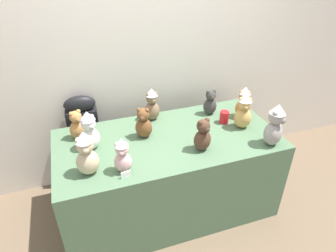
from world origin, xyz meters
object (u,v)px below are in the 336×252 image
(teddy_bear_honey, at_px, (244,111))
(teddy_bear_snow, at_px, (89,131))
(display_table, at_px, (168,174))
(teddy_bear_mocha, at_px, (152,105))
(teddy_bear_charcoal, at_px, (210,103))
(teddy_bear_sand, at_px, (86,154))
(teddy_bear_chestnut, at_px, (144,124))
(teddy_bear_ginger, at_px, (244,102))
(instrument_case, at_px, (86,142))
(teddy_bear_ash, at_px, (275,125))
(teddy_bear_cocoa, at_px, (203,136))
(teddy_bear_caramel, at_px, (77,126))
(teddy_bear_blush, at_px, (122,155))
(party_cup_red, at_px, (224,117))

(teddy_bear_honey, relative_size, teddy_bear_snow, 0.99)
(display_table, distance_m, teddy_bear_mocha, 0.63)
(teddy_bear_charcoal, bearing_deg, teddy_bear_sand, -155.23)
(teddy_bear_chestnut, distance_m, teddy_bear_honey, 0.85)
(teddy_bear_honey, height_order, teddy_bear_ginger, teddy_bear_honey)
(instrument_case, relative_size, teddy_bear_chestnut, 3.68)
(teddy_bear_ash, relative_size, teddy_bear_ginger, 1.21)
(teddy_bear_chestnut, bearing_deg, teddy_bear_charcoal, 38.52)
(instrument_case, bearing_deg, teddy_bear_sand, -88.12)
(teddy_bear_snow, bearing_deg, teddy_bear_sand, -127.09)
(teddy_bear_charcoal, relative_size, teddy_bear_ginger, 0.82)
(instrument_case, xyz_separation_m, teddy_bear_cocoa, (0.84, -0.80, 0.40))
(teddy_bear_caramel, relative_size, teddy_bear_mocha, 0.84)
(teddy_bear_caramel, distance_m, teddy_bear_blush, 0.59)
(teddy_bear_cocoa, bearing_deg, teddy_bear_ginger, 16.34)
(teddy_bear_chestnut, height_order, teddy_bear_charcoal, teddy_bear_chestnut)
(teddy_bear_mocha, distance_m, teddy_bear_sand, 0.84)
(teddy_bear_snow, height_order, teddy_bear_charcoal, teddy_bear_snow)
(instrument_case, xyz_separation_m, teddy_bear_blush, (0.22, -0.85, 0.41))
(teddy_bear_ash, relative_size, teddy_bear_sand, 1.04)
(instrument_case, xyz_separation_m, teddy_bear_charcoal, (1.14, -0.31, 0.39))
(instrument_case, distance_m, teddy_bear_cocoa, 1.23)
(display_table, bearing_deg, teddy_bear_mocha, 96.03)
(instrument_case, height_order, teddy_bear_snow, teddy_bear_snow)
(teddy_bear_ash, relative_size, teddy_bear_cocoa, 1.31)
(teddy_bear_blush, height_order, teddy_bear_ginger, teddy_bear_ginger)
(teddy_bear_mocha, distance_m, teddy_bear_cocoa, 0.61)
(teddy_bear_mocha, bearing_deg, teddy_bear_honey, -32.09)
(display_table, height_order, teddy_bear_caramel, teddy_bear_caramel)
(instrument_case, xyz_separation_m, teddy_bear_ash, (1.39, -0.91, 0.45))
(teddy_bear_mocha, bearing_deg, teddy_bear_snow, -157.63)
(instrument_case, relative_size, teddy_bear_charcoal, 4.09)
(teddy_bear_ginger, bearing_deg, instrument_case, -173.02)
(display_table, bearing_deg, teddy_bear_chestnut, 153.57)
(teddy_bear_charcoal, bearing_deg, teddy_bear_ginger, -26.44)
(teddy_bear_ash, distance_m, teddy_bear_ginger, 0.46)
(teddy_bear_honey, height_order, teddy_bear_sand, teddy_bear_sand)
(teddy_bear_snow, xyz_separation_m, teddy_bear_cocoa, (0.81, -0.29, -0.03))
(instrument_case, xyz_separation_m, teddy_bear_mocha, (0.60, -0.23, 0.42))
(teddy_bear_snow, distance_m, teddy_bear_sand, 0.30)
(teddy_bear_chestnut, bearing_deg, teddy_bear_blush, -99.58)
(display_table, height_order, party_cup_red, party_cup_red)
(teddy_bear_ash, distance_m, teddy_bear_honey, 0.31)
(display_table, bearing_deg, teddy_bear_charcoal, 27.81)
(teddy_bear_honey, bearing_deg, party_cup_red, 153.53)
(teddy_bear_mocha, relative_size, teddy_bear_charcoal, 1.25)
(party_cup_red, bearing_deg, teddy_bear_mocha, 156.04)
(display_table, xyz_separation_m, teddy_bear_sand, (-0.66, -0.23, 0.55))
(teddy_bear_blush, xyz_separation_m, teddy_bear_ginger, (1.18, 0.40, 0.01))
(teddy_bear_caramel, height_order, teddy_bear_mocha, teddy_bear_mocha)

